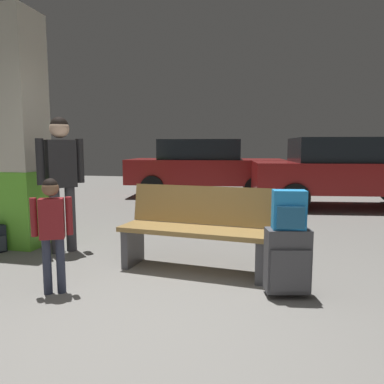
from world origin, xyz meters
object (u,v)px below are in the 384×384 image
backpack_bright (289,210)px  adult (61,170)px  parked_car_far (204,166)px  suitcase (287,261)px  structural_pillar (19,133)px  child (52,223)px  bench (196,229)px  parked_car_near (347,171)px

backpack_bright → adult: bearing=163.4°
adult → parked_car_far: bearing=82.8°
suitcase → structural_pillar: bearing=163.9°
structural_pillar → adult: bearing=-13.9°
parked_car_far → child: bearing=-90.5°
bench → suitcase: bearing=-29.5°
suitcase → parked_car_far: parked_car_far is taller
bench → parked_car_far: 6.04m
suitcase → adult: adult is taller
structural_pillar → bench: size_ratio=1.83×
adult → parked_car_far: size_ratio=0.39×
suitcase → backpack_bright: backpack_bright is taller
parked_car_near → backpack_bright: bearing=-105.0°
structural_pillar → backpack_bright: 3.60m
structural_pillar → bench: bearing=-10.3°
structural_pillar → backpack_bright: structural_pillar is taller
bench → parked_car_near: bearing=63.7°
parked_car_near → child: bearing=-121.3°
parked_car_far → structural_pillar: bearing=-104.4°
parked_car_near → adult: bearing=-132.5°
backpack_bright → parked_car_far: bearing=107.0°
bench → adult: (-1.76, 0.27, 0.59)m
backpack_bright → parked_car_far: 6.77m
structural_pillar → child: bearing=-45.5°
structural_pillar → child: 2.11m
backpack_bright → child: 2.08m
backpack_bright → adult: adult is taller
bench → adult: bearing=171.1°
suitcase → child: bearing=-169.0°
structural_pillar → suitcase: size_ratio=4.99×
structural_pillar → bench: 2.71m
suitcase → child: child is taller
bench → backpack_bright: 1.12m
structural_pillar → parked_car_far: structural_pillar is taller
parked_car_near → parked_car_far: bearing=160.6°
structural_pillar → parked_car_far: bearing=75.6°
bench → parked_car_near: size_ratio=0.38×
structural_pillar → adult: 0.85m
parked_car_far → backpack_bright: bearing=-73.0°
adult → bench: bearing=-8.9°
child → parked_car_far: bearing=89.5°
child → parked_car_near: 6.64m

